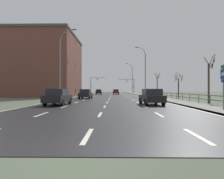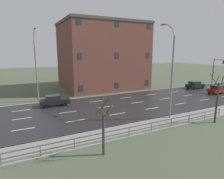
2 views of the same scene
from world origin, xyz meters
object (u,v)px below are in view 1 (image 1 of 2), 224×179
street_lamp_distant (132,79)px  car_far_right (86,94)px  traffic_signal_right (131,83)px  car_far_left (151,97)px  car_distant (99,92)px  car_near_left (116,92)px  street_lamp_left_bank (61,65)px  traffic_signal_left (94,83)px  highway_sign (223,81)px  brick_building (47,66)px  street_lamp_midground (145,72)px  car_mid_centre (58,97)px

street_lamp_distant → car_far_right: bearing=-104.7°
traffic_signal_right → car_far_left: bearing=-92.5°
car_distant → car_near_left: (5.30, -0.24, 0.00)m
street_lamp_left_bank → car_distant: bearing=83.8°
car_near_left → traffic_signal_left: bearing=124.6°
highway_sign → car_distant: bearing=104.6°
street_lamp_distant → street_lamp_left_bank: street_lamp_distant is taller
brick_building → traffic_signal_left: bearing=74.4°
highway_sign → traffic_signal_left: 60.50m
street_lamp_midground → car_far_left: street_lamp_midground is taller
car_distant → car_near_left: bearing=-3.3°
street_lamp_left_bank → traffic_signal_right: street_lamp_left_bank is taller
street_lamp_left_bank → car_far_right: bearing=27.1°
street_lamp_left_bank → brick_building: (-7.12, 14.14, 1.53)m
car_near_left → brick_building: size_ratio=0.25×
car_far_right → car_mid_centre: size_ratio=1.00×
traffic_signal_right → car_far_right: size_ratio=1.39×
street_lamp_distant → traffic_signal_left: street_lamp_distant is taller
car_mid_centre → car_near_left: 42.89m
street_lamp_distant → car_far_left: bearing=-93.0°
street_lamp_midground → car_distant: (-11.56, 18.07, -4.54)m
car_near_left → street_lamp_left_bank: bearing=-107.5°
street_lamp_midground → traffic_signal_left: 32.20m
street_lamp_midground → car_mid_centre: size_ratio=2.62×
street_lamp_midground → street_lamp_left_bank: 19.71m
car_distant → traffic_signal_right: bearing=44.0°
traffic_signal_left → car_mid_centre: (2.33, -53.46, -3.20)m
highway_sign → car_far_right: bearing=123.4°
street_lamp_midground → street_lamp_distant: 32.25m
traffic_signal_left → traffic_signal_right: bearing=0.1°
highway_sign → car_distant: size_ratio=0.78×
street_lamp_distant → car_far_right: (-11.36, -43.34, -4.87)m
car_distant → car_mid_centre: 42.74m
street_lamp_left_bank → street_lamp_midground: bearing=40.9°
traffic_signal_right → car_near_left: size_ratio=1.38×
traffic_signal_left → car_far_right: 40.12m
street_lamp_left_bank → car_far_right: size_ratio=2.64×
street_lamp_midground → highway_sign: size_ratio=3.37×
street_lamp_left_bank → car_near_left: size_ratio=2.63×
car_distant → car_mid_centre: same height
car_distant → street_lamp_distant: bearing=50.1°
street_lamp_distant → highway_sign: 62.08m
car_distant → car_far_right: same height
street_lamp_midground → car_near_left: size_ratio=2.62×
street_lamp_midground → street_lamp_left_bank: (-14.90, -12.90, -0.01)m
car_far_left → street_lamp_distant: bearing=83.6°
car_distant → car_mid_centre: bearing=-91.3°
street_lamp_left_bank → street_lamp_distant: bearing=71.7°
highway_sign → brick_building: brick_building is taller
street_lamp_left_bank → car_mid_centre: 12.94m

